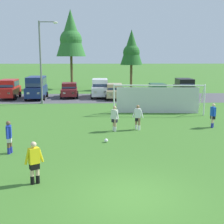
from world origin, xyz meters
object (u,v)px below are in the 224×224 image
(player_defender_far, at_px, (9,137))
(parked_car_slot_far_left, at_px, (9,89))
(player_midfield_center, at_px, (115,119))
(player_winger_left, at_px, (213,115))
(referee, at_px, (34,163))
(player_striker_near, at_px, (138,117))
(parked_car_slot_far_right, at_px, (185,87))
(parked_car_slot_center_right, at_px, (114,91))
(parked_car_slot_right, at_px, (157,91))
(street_lamp, at_px, (42,62))
(parked_car_slot_center_left, at_px, (69,90))
(soccer_ball, at_px, (106,141))
(soccer_goal, at_px, (158,98))
(parked_car_slot_center, at_px, (100,88))
(parked_car_slot_left, at_px, (36,87))

(player_defender_far, xyz_separation_m, parked_car_slot_far_left, (-6.01, 20.71, 0.29))
(player_midfield_center, bearing_deg, player_winger_left, 6.83)
(referee, xyz_separation_m, player_midfield_center, (3.38, 8.19, 0.00))
(player_striker_near, distance_m, parked_car_slot_far_right, 18.45)
(parked_car_slot_center_right, height_order, parked_car_slot_right, same)
(player_winger_left, xyz_separation_m, parked_car_slot_far_right, (2.55, 16.30, 0.29))
(parked_car_slot_center_right, relative_size, parked_car_slot_far_right, 0.91)
(player_winger_left, bearing_deg, parked_car_slot_center_right, 112.13)
(parked_car_slot_far_left, bearing_deg, parked_car_slot_center_right, -3.87)
(player_midfield_center, relative_size, parked_car_slot_far_left, 0.35)
(parked_car_slot_far_left, relative_size, street_lamp, 0.57)
(player_winger_left, height_order, parked_car_slot_far_left, parked_car_slot_far_left)
(parked_car_slot_far_left, distance_m, parked_car_slot_far_right, 20.66)
(parked_car_slot_center_left, bearing_deg, referee, -87.36)
(soccer_ball, height_order, soccer_goal, soccer_goal)
(player_defender_far, height_order, parked_car_slot_center, parked_car_slot_center)
(soccer_ball, height_order, parked_car_slot_right, parked_car_slot_right)
(soccer_goal, xyz_separation_m, player_defender_far, (-9.33, -10.53, -0.47))
(parked_car_slot_center_right, bearing_deg, player_striker_near, -86.91)
(parked_car_slot_far_right, bearing_deg, parked_car_slot_center_right, -169.16)
(referee, xyz_separation_m, parked_car_slot_center_right, (4.10, 23.66, 0.05))
(soccer_goal, height_order, parked_car_slot_center_right, soccer_goal)
(parked_car_slot_center_left, height_order, parked_car_slot_far_right, parked_car_slot_far_right)
(referee, distance_m, parked_car_slot_far_left, 25.77)
(player_striker_near, bearing_deg, parked_car_slot_far_left, 129.06)
(parked_car_slot_left, relative_size, parked_car_slot_center, 1.06)
(parked_car_slot_center, relative_size, parked_car_slot_right, 1.08)
(parked_car_slot_left, bearing_deg, parked_car_slot_far_left, 172.93)
(parked_car_slot_left, height_order, parked_car_slot_center_left, parked_car_slot_left)
(player_defender_far, bearing_deg, referee, -61.83)
(parked_car_slot_far_right, relative_size, street_lamp, 0.57)
(player_striker_near, bearing_deg, parked_car_slot_center_right, 93.09)
(soccer_ball, bearing_deg, referee, -116.65)
(referee, height_order, street_lamp, street_lamp)
(parked_car_slot_right, relative_size, street_lamp, 0.52)
(player_midfield_center, bearing_deg, parked_car_slot_left, 117.19)
(player_defender_far, distance_m, parked_car_slot_center_left, 21.40)
(parked_car_slot_left, bearing_deg, parked_car_slot_right, -1.70)
(parked_car_slot_center_right, bearing_deg, player_midfield_center, -92.65)
(player_midfield_center, distance_m, parked_car_slot_far_right, 19.44)
(soccer_goal, xyz_separation_m, player_striker_near, (-2.39, -5.78, -0.47))
(player_winger_left, height_order, parked_car_slot_center_left, parked_car_slot_center_left)
(soccer_ball, height_order, parked_car_slot_far_right, parked_car_slot_far_right)
(soccer_goal, relative_size, parked_car_slot_far_right, 1.61)
(parked_car_slot_center_left, distance_m, parked_car_slot_center_right, 5.47)
(parked_car_slot_left, bearing_deg, referee, -78.77)
(player_midfield_center, relative_size, parked_car_slot_center_right, 0.39)
(player_winger_left, bearing_deg, parked_car_slot_center, 115.27)
(referee, xyz_separation_m, parked_car_slot_far_left, (-8.03, 24.48, 0.29))
(parked_car_slot_left, xyz_separation_m, street_lamp, (1.45, -3.68, 2.91))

